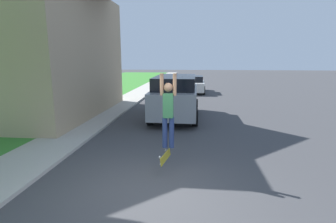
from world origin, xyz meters
TOP-DOWN VIEW (x-y plane):
  - ground_plane at (0.00, 0.00)m, footprint 120.00×120.00m
  - lawn at (-8.00, 6.00)m, footprint 10.00×80.00m
  - sidewalk at (-3.60, 6.00)m, footprint 1.80×80.00m
  - house at (-8.18, 7.37)m, footprint 9.63×9.07m
  - suv_parked at (0.01, 7.30)m, footprint 2.16×4.65m
  - car_down_street at (0.72, 17.03)m, footprint 1.93×4.20m
  - skateboarder at (0.30, 1.40)m, footprint 0.41×0.22m
  - skateboard at (0.24, 1.20)m, footprint 0.22×0.77m

SIDE VIEW (x-z plane):
  - ground_plane at x=0.00m, z-range 0.00..0.00m
  - lawn at x=-8.00m, z-range 0.00..0.08m
  - sidewalk at x=-3.60m, z-range 0.00..0.10m
  - skateboard at x=0.24m, z-range 0.28..0.52m
  - car_down_street at x=0.72m, z-range -0.01..1.37m
  - suv_parked at x=0.01m, z-range 0.07..2.07m
  - skateboarder at x=0.30m, z-range 0.60..2.49m
  - house at x=-8.18m, z-range 0.27..9.29m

